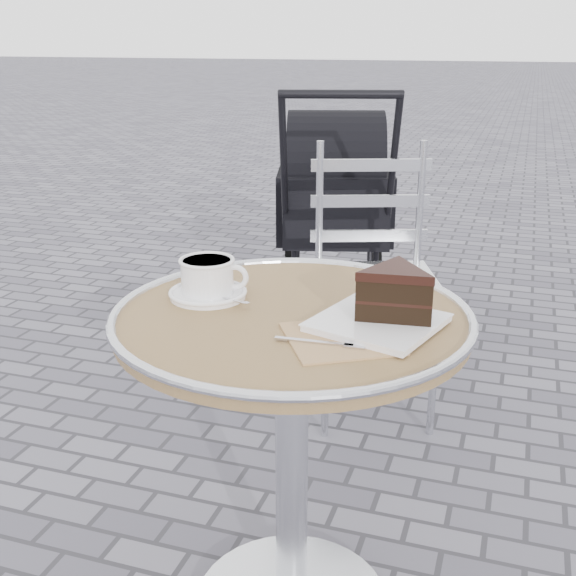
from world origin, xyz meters
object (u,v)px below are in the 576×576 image
(cafe_table, at_px, (292,388))
(cappuccino_set, at_px, (208,280))
(bistro_chair, at_px, (372,247))
(baby_stroller, at_px, (335,214))
(cake_plate_set, at_px, (390,300))

(cafe_table, relative_size, cappuccino_set, 4.05)
(bistro_chair, distance_m, baby_stroller, 0.86)
(cafe_table, bearing_deg, cake_plate_set, -1.40)
(cappuccino_set, bearing_deg, cake_plate_set, -18.06)
(cake_plate_set, xyz_separation_m, baby_stroller, (-0.59, 1.87, -0.30))
(cake_plate_set, height_order, baby_stroller, baby_stroller)
(cake_plate_set, distance_m, baby_stroller, 1.98)
(bistro_chair, xyz_separation_m, baby_stroller, (-0.34, 0.78, -0.09))
(cafe_table, relative_size, bistro_chair, 0.81)
(baby_stroller, bearing_deg, cake_plate_set, -87.98)
(cake_plate_set, relative_size, bistro_chair, 0.37)
(cappuccino_set, xyz_separation_m, bistro_chair, (0.13, 1.04, -0.20))
(baby_stroller, bearing_deg, cappuccino_set, -99.25)
(cappuccino_set, bearing_deg, baby_stroller, 84.28)
(cappuccino_set, bearing_deg, cafe_table, -22.58)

